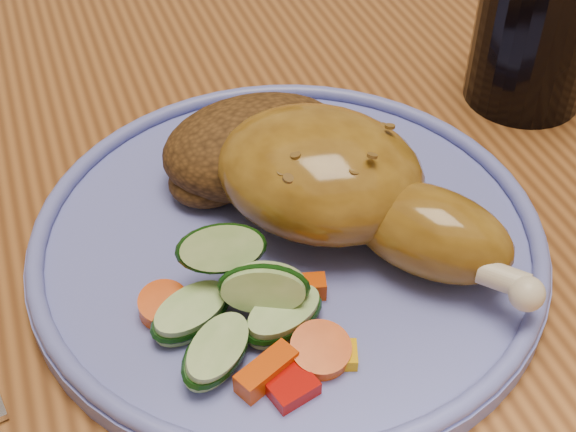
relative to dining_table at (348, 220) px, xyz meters
The scene contains 8 objects.
dining_table is the anchor object (origin of this frame).
chair_far 0.65m from the dining_table, 90.00° to the left, with size 0.42×0.42×0.91m.
plate 0.15m from the dining_table, 131.74° to the right, with size 0.29×0.29×0.01m, color #6068BE.
plate_rim 0.16m from the dining_table, 131.74° to the right, with size 0.29×0.29×0.01m, color #6068BE.
chicken_leg 0.16m from the dining_table, 117.24° to the right, with size 0.17×0.20×0.06m.
rice_pilaf 0.14m from the dining_table, 157.41° to the right, with size 0.12×0.08×0.05m.
vegetable_pile 0.22m from the dining_table, 130.78° to the right, with size 0.10×0.11×0.05m.
drinking_glass 0.19m from the dining_table, ahead, with size 0.08×0.08×0.11m, color black.
Camera 1 is at (-0.19, -0.40, 1.08)m, focal length 50.00 mm.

